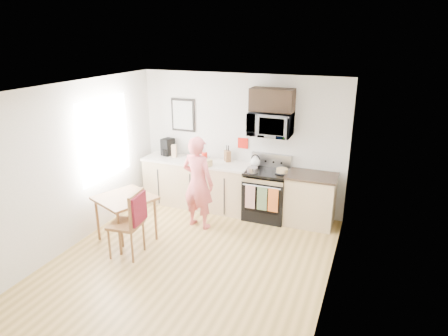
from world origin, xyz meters
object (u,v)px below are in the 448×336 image
at_px(range, 266,195).
at_px(dining_table, 125,202).
at_px(chair, 134,216).
at_px(person, 198,183).
at_px(cake, 282,171).
at_px(microwave, 271,124).

bearing_deg(range, dining_table, -138.66).
bearing_deg(chair, person, 63.98).
bearing_deg(chair, cake, 43.23).
height_order(dining_table, cake, cake).
xyz_separation_m(range, cake, (0.28, -0.04, 0.53)).
relative_size(range, microwave, 1.53).
bearing_deg(chair, range, 48.53).
bearing_deg(person, cake, -139.70).
bearing_deg(chair, dining_table, 131.69).
height_order(dining_table, chair, chair).
bearing_deg(range, chair, -125.59).
height_order(microwave, chair, microwave).
bearing_deg(range, microwave, 90.06).
distance_m(person, cake, 1.51).
distance_m(range, dining_table, 2.56).
bearing_deg(range, person, -141.92).
bearing_deg(microwave, person, -138.44).
xyz_separation_m(range, chair, (-1.48, -2.07, 0.25)).
bearing_deg(cake, microwave, 153.25).
height_order(person, dining_table, person).
relative_size(range, person, 0.70).
height_order(microwave, dining_table, microwave).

